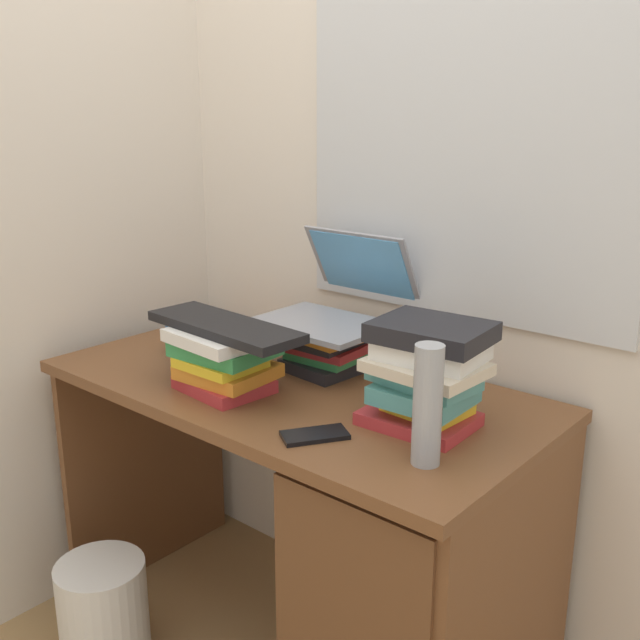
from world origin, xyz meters
TOP-DOWN VIEW (x-y plane):
  - wall_back at (0.00, 0.36)m, footprint 6.00×0.06m
  - wall_left at (-0.72, 0.00)m, footprint 0.05×6.00m
  - desk at (0.31, -0.02)m, footprint 1.25×0.63m
  - book_stack_tall at (-0.01, 0.12)m, footprint 0.24×0.18m
  - book_stack_keyboard_riser at (-0.09, -0.14)m, footprint 0.24×0.21m
  - book_stack_side at (0.39, -0.00)m, footprint 0.25×0.21m
  - laptop at (-0.01, 0.19)m, footprint 0.32×0.36m
  - keyboard at (-0.08, -0.14)m, footprint 0.43×0.16m
  - computer_mouse at (0.28, 0.02)m, footprint 0.06×0.10m
  - mug at (-0.40, -0.02)m, footprint 0.11×0.07m
  - water_bottle at (0.48, -0.15)m, footprint 0.06×0.06m
  - cell_phone at (0.25, -0.20)m, footprint 0.13×0.15m
  - wastebasket at (-0.34, -0.37)m, footprint 0.23×0.23m

SIDE VIEW (x-z plane):
  - wastebasket at x=-0.34m, z-range 0.00..0.29m
  - desk at x=0.31m, z-range 0.03..0.80m
  - cell_phone at x=0.25m, z-range 0.77..0.78m
  - computer_mouse at x=0.28m, z-range 0.77..0.80m
  - mug at x=-0.40m, z-range 0.77..0.86m
  - book_stack_tall at x=-0.01m, z-range 0.77..0.89m
  - book_stack_keyboard_riser at x=-0.09m, z-range 0.77..0.92m
  - water_bottle at x=0.48m, z-range 0.77..1.00m
  - book_stack_side at x=0.39m, z-range 0.77..1.00m
  - keyboard at x=-0.08m, z-range 0.92..0.94m
  - laptop at x=-0.01m, z-range 0.82..1.05m
  - wall_left at x=-0.72m, z-range 0.00..2.60m
  - wall_back at x=0.00m, z-range 0.00..2.60m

